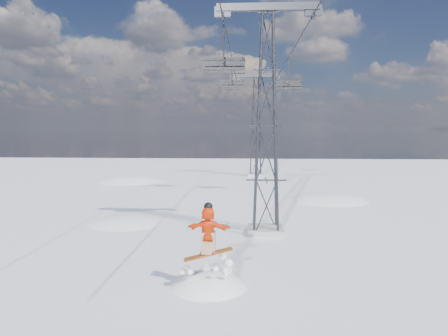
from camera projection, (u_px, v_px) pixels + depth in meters
The scene contains 9 objects.
ground at pixel (251, 298), 12.61m from camera, with size 120.00×120.00×0.00m, color white.
snow_terrain at pixel (194, 300), 34.92m from camera, with size 39.00×37.00×22.00m.
lift_tower_near at pixel (267, 126), 19.98m from camera, with size 5.20×1.80×11.43m.
lift_tower_far at pixel (256, 128), 44.82m from camera, with size 5.20×1.80×11.43m.
haul_cables at pixel (260, 58), 30.88m from camera, with size 4.46×51.00×0.06m.
snowboarder_jump at pixel (209, 331), 13.78m from camera, with size 4.40×4.40×6.89m.
lift_chair_near at pixel (224, 65), 20.63m from camera, with size 2.21×0.63×2.73m.
lift_chair_mid at pixel (288, 85), 31.11m from camera, with size 2.14×0.61×2.65m.
lift_chair_far at pixel (232, 84), 31.99m from camera, with size 1.92×0.55×2.38m.
Camera 1 is at (-0.16, -12.18, 5.33)m, focal length 32.00 mm.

